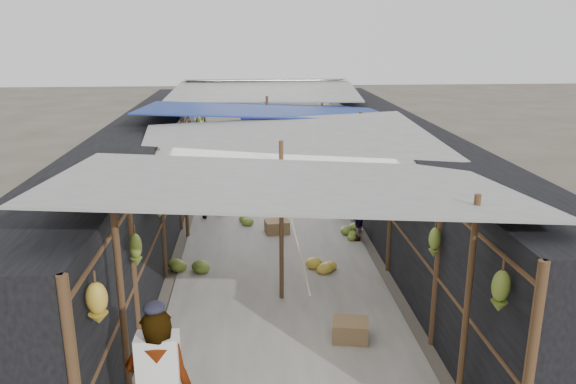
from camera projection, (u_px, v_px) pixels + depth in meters
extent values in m
cube|color=#9E998E|center=(272.00, 226.00, 12.44)|extent=(3.60, 16.00, 0.02)
cube|color=black|center=(145.00, 179.00, 11.94)|extent=(1.40, 15.00, 2.30)
cube|color=black|center=(394.00, 174.00, 12.31)|extent=(1.40, 15.00, 2.30)
cube|color=#92724A|center=(277.00, 227.00, 11.97)|extent=(0.54, 0.46, 0.29)
cube|color=#92724A|center=(350.00, 331.00, 7.83)|extent=(0.56, 0.48, 0.30)
cube|color=#92724A|center=(241.00, 185.00, 15.25)|extent=(0.46, 0.38, 0.29)
cylinder|color=black|center=(342.00, 210.00, 13.28)|extent=(0.65, 0.65, 0.20)
imported|color=#1F439E|center=(218.00, 182.00, 12.86)|extent=(1.01, 0.91, 1.71)
imported|color=#514B46|center=(357.00, 218.00, 11.47)|extent=(0.42, 0.67, 1.00)
cylinder|color=brown|center=(124.00, 324.00, 5.73)|extent=(0.07, 0.07, 2.60)
cylinder|color=brown|center=(467.00, 311.00, 5.98)|extent=(0.07, 0.07, 2.60)
cylinder|color=brown|center=(281.00, 223.00, 8.73)|extent=(0.07, 0.07, 2.60)
cylinder|color=brown|center=(185.00, 177.00, 11.48)|extent=(0.07, 0.07, 2.60)
cylinder|color=brown|center=(359.00, 174.00, 11.73)|extent=(0.07, 0.07, 2.60)
cylinder|color=brown|center=(267.00, 147.00, 14.48)|extent=(0.07, 0.07, 2.60)
cylinder|color=brown|center=(205.00, 128.00, 17.23)|extent=(0.07, 0.07, 2.60)
cylinder|color=brown|center=(322.00, 127.00, 17.48)|extent=(0.07, 0.07, 2.60)
cube|color=#969691|center=(291.00, 182.00, 6.48)|extent=(5.21, 3.19, 0.52)
cube|color=#969691|center=(289.00, 142.00, 9.61)|extent=(5.23, 3.73, 0.50)
cube|color=navy|center=(265.00, 110.00, 12.72)|extent=(5.40, 3.60, 0.41)
cube|color=#969691|center=(265.00, 91.00, 15.86)|extent=(5.37, 3.66, 0.27)
cube|color=#969691|center=(265.00, 80.00, 18.14)|extent=(5.00, 1.99, 0.24)
cylinder|color=brown|center=(176.00, 137.00, 11.74)|extent=(0.06, 15.00, 0.06)
cylinder|color=brown|center=(364.00, 134.00, 12.02)|extent=(0.06, 15.00, 0.06)
cylinder|color=gray|center=(271.00, 135.00, 11.88)|extent=(0.02, 15.00, 0.02)
cube|color=#A73A19|center=(324.00, 165.00, 10.57)|extent=(0.50, 0.03, 0.60)
cube|color=white|center=(293.00, 124.00, 15.02)|extent=(0.60, 0.03, 0.55)
cube|color=#1935A4|center=(307.00, 176.00, 9.86)|extent=(0.55, 0.03, 0.65)
cube|color=#1926A4|center=(264.00, 142.00, 12.69)|extent=(0.70, 0.03, 0.60)
cube|color=navy|center=(252.00, 117.00, 16.48)|extent=(0.65, 0.03, 0.60)
ellipsoid|color=gold|center=(97.00, 303.00, 5.06)|extent=(0.20, 0.17, 0.41)
ellipsoid|color=olive|center=(136.00, 250.00, 6.80)|extent=(0.16, 0.13, 0.43)
ellipsoid|color=olive|center=(159.00, 203.00, 8.60)|extent=(0.18, 0.15, 0.47)
ellipsoid|color=gold|center=(167.00, 183.00, 9.49)|extent=(0.15, 0.13, 0.46)
ellipsoid|color=olive|center=(178.00, 156.00, 11.04)|extent=(0.18, 0.16, 0.41)
ellipsoid|color=gold|center=(187.00, 149.00, 12.75)|extent=(0.14, 0.12, 0.38)
ellipsoid|color=olive|center=(191.00, 133.00, 13.70)|extent=(0.15, 0.12, 0.44)
ellipsoid|color=olive|center=(199.00, 124.00, 15.79)|extent=(0.16, 0.14, 0.40)
ellipsoid|color=olive|center=(202.00, 115.00, 17.09)|extent=(0.19, 0.16, 0.39)
ellipsoid|color=gold|center=(205.00, 110.00, 18.12)|extent=(0.18, 0.15, 0.57)
ellipsoid|color=olive|center=(500.00, 291.00, 5.34)|extent=(0.18, 0.15, 0.44)
ellipsoid|color=olive|center=(435.00, 242.00, 7.22)|extent=(0.16, 0.13, 0.41)
ellipsoid|color=olive|center=(402.00, 197.00, 8.71)|extent=(0.17, 0.15, 0.59)
ellipsoid|color=olive|center=(388.00, 181.00, 9.60)|extent=(0.19, 0.16, 0.43)
ellipsoid|color=olive|center=(362.00, 155.00, 11.73)|extent=(0.18, 0.16, 0.46)
ellipsoid|color=olive|center=(351.00, 140.00, 13.00)|extent=(0.19, 0.16, 0.55)
ellipsoid|color=olive|center=(344.00, 137.00, 13.95)|extent=(0.16, 0.14, 0.50)
ellipsoid|color=olive|center=(334.00, 131.00, 15.57)|extent=(0.15, 0.13, 0.58)
ellipsoid|color=gold|center=(324.00, 118.00, 17.53)|extent=(0.18, 0.15, 0.46)
ellipsoid|color=olive|center=(320.00, 112.00, 18.43)|extent=(0.19, 0.17, 0.44)
ellipsoid|color=olive|center=(209.00, 169.00, 17.05)|extent=(0.57, 0.48, 0.28)
ellipsoid|color=gold|center=(203.00, 192.00, 14.64)|extent=(0.57, 0.48, 0.28)
ellipsoid|color=olive|center=(184.00, 268.00, 9.90)|extent=(0.62, 0.53, 0.31)
ellipsoid|color=olive|center=(324.00, 174.00, 16.41)|extent=(0.64, 0.55, 0.32)
ellipsoid|color=gold|center=(318.00, 267.00, 10.02)|extent=(0.49, 0.41, 0.24)
ellipsoid|color=gold|center=(334.00, 199.00, 13.87)|extent=(0.68, 0.58, 0.34)
ellipsoid|color=olive|center=(260.00, 219.00, 12.37)|extent=(0.72, 0.61, 0.36)
ellipsoid|color=olive|center=(345.00, 229.00, 11.78)|extent=(0.66, 0.56, 0.33)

